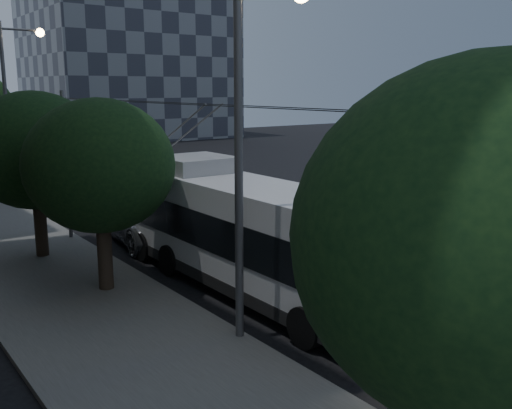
{
  "coord_description": "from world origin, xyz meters",
  "views": [
    {
      "loc": [
        -12.67,
        -12.47,
        6.1
      ],
      "look_at": [
        -0.84,
        3.4,
        2.03
      ],
      "focal_mm": 40.0,
      "sensor_mm": 36.0,
      "label": 1
    }
  ],
  "objects_px": {
    "pickup_silver": "(151,219)",
    "car_white_a": "(80,198)",
    "car_white_c": "(21,171)",
    "car_white_b": "(35,176)",
    "streetlamp_near": "(252,122)",
    "streetlamp_far": "(14,96)",
    "trolleybus": "(246,233)"
  },
  "relations": [
    {
      "from": "trolleybus",
      "to": "pickup_silver",
      "type": "relative_size",
      "value": 1.96
    },
    {
      "from": "car_white_a",
      "to": "streetlamp_far",
      "type": "bearing_deg",
      "value": 122.33
    },
    {
      "from": "trolleybus",
      "to": "streetlamp_near",
      "type": "bearing_deg",
      "value": -123.15
    },
    {
      "from": "trolleybus",
      "to": "streetlamp_near",
      "type": "distance_m",
      "value": 4.97
    },
    {
      "from": "streetlamp_far",
      "to": "streetlamp_near",
      "type": "bearing_deg",
      "value": -90.03
    },
    {
      "from": "trolleybus",
      "to": "car_white_b",
      "type": "xyz_separation_m",
      "value": [
        0.19,
        22.87,
        -1.08
      ]
    },
    {
      "from": "trolleybus",
      "to": "streetlamp_far",
      "type": "height_order",
      "value": "streetlamp_far"
    },
    {
      "from": "trolleybus",
      "to": "car_white_a",
      "type": "relative_size",
      "value": 2.88
    },
    {
      "from": "car_white_b",
      "to": "streetlamp_near",
      "type": "relative_size",
      "value": 0.54
    },
    {
      "from": "streetlamp_far",
      "to": "trolleybus",
      "type": "bearing_deg",
      "value": -83.98
    },
    {
      "from": "trolleybus",
      "to": "car_white_c",
      "type": "distance_m",
      "value": 24.79
    },
    {
      "from": "car_white_b",
      "to": "car_white_c",
      "type": "relative_size",
      "value": 1.0
    },
    {
      "from": "pickup_silver",
      "to": "car_white_a",
      "type": "bearing_deg",
      "value": 99.36
    },
    {
      "from": "car_white_c",
      "to": "streetlamp_far",
      "type": "bearing_deg",
      "value": -104.46
    },
    {
      "from": "car_white_b",
      "to": "car_white_c",
      "type": "bearing_deg",
      "value": 94.21
    },
    {
      "from": "trolleybus",
      "to": "streetlamp_far",
      "type": "distance_m",
      "value": 18.5
    },
    {
      "from": "pickup_silver",
      "to": "car_white_a",
      "type": "height_order",
      "value": "pickup_silver"
    },
    {
      "from": "trolleybus",
      "to": "car_white_a",
      "type": "xyz_separation_m",
      "value": [
        -0.26,
        13.66,
        -1.01
      ]
    },
    {
      "from": "car_white_a",
      "to": "car_white_c",
      "type": "xyz_separation_m",
      "value": [
        0.14,
        11.12,
        0.02
      ]
    },
    {
      "from": "car_white_b",
      "to": "car_white_c",
      "type": "xyz_separation_m",
      "value": [
        -0.31,
        1.9,
        0.1
      ]
    },
    {
      "from": "trolleybus",
      "to": "car_white_a",
      "type": "distance_m",
      "value": 13.69
    },
    {
      "from": "car_white_c",
      "to": "streetlamp_far",
      "type": "relative_size",
      "value": 0.51
    },
    {
      "from": "car_white_c",
      "to": "streetlamp_far",
      "type": "distance_m",
      "value": 8.56
    },
    {
      "from": "car_white_b",
      "to": "trolleybus",
      "type": "bearing_deg",
      "value": -95.43
    },
    {
      "from": "car_white_b",
      "to": "streetlamp_near",
      "type": "bearing_deg",
      "value": -99.6
    },
    {
      "from": "car_white_b",
      "to": "streetlamp_far",
      "type": "distance_m",
      "value": 7.3
    },
    {
      "from": "car_white_a",
      "to": "car_white_b",
      "type": "bearing_deg",
      "value": 98.86
    },
    {
      "from": "pickup_silver",
      "to": "car_white_b",
      "type": "distance_m",
      "value": 16.0
    },
    {
      "from": "streetlamp_near",
      "to": "streetlamp_far",
      "type": "xyz_separation_m",
      "value": [
        0.01,
        20.89,
        0.37
      ]
    },
    {
      "from": "streetlamp_near",
      "to": "streetlamp_far",
      "type": "height_order",
      "value": "streetlamp_far"
    },
    {
      "from": "trolleybus",
      "to": "car_white_c",
      "type": "height_order",
      "value": "trolleybus"
    },
    {
      "from": "car_white_b",
      "to": "streetlamp_near",
      "type": "xyz_separation_m",
      "value": [
        -2.09,
        -25.79,
        4.63
      ]
    }
  ]
}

